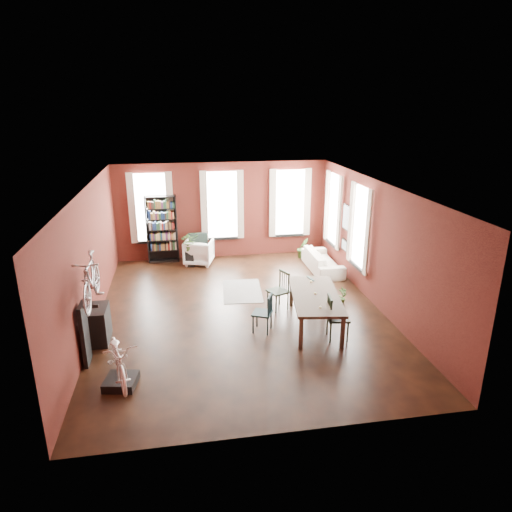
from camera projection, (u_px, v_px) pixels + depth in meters
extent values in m
plane|color=black|center=(241.00, 312.00, 11.52)|extent=(9.00, 9.00, 0.00)
cube|color=silver|center=(240.00, 186.00, 10.49)|extent=(7.00, 9.00, 0.04)
cube|color=#451511|center=(222.00, 211.00, 15.21)|extent=(7.00, 0.04, 3.20)
cube|color=#451511|center=(282.00, 345.00, 6.81)|extent=(7.00, 0.04, 3.20)
cube|color=#451511|center=(89.00, 260.00, 10.45)|extent=(0.04, 9.00, 3.20)
cube|color=#451511|center=(377.00, 245.00, 11.57)|extent=(0.04, 9.00, 3.20)
cube|color=white|center=(151.00, 207.00, 14.75)|extent=(1.00, 0.04, 2.20)
cube|color=#BCAC97|center=(151.00, 208.00, 14.69)|extent=(1.40, 0.06, 2.30)
cube|color=white|center=(222.00, 205.00, 15.12)|extent=(1.00, 0.04, 2.20)
cube|color=#BCAC97|center=(222.00, 205.00, 15.05)|extent=(1.40, 0.06, 2.30)
cube|color=white|center=(290.00, 202.00, 15.48)|extent=(1.00, 0.04, 2.20)
cube|color=#BCAC97|center=(290.00, 203.00, 15.42)|extent=(1.40, 0.06, 2.30)
cube|color=white|center=(361.00, 227.00, 12.43)|extent=(0.04, 1.00, 2.20)
cube|color=#BCAC97|center=(359.00, 227.00, 12.42)|extent=(0.06, 1.40, 2.30)
cube|color=white|center=(335.00, 209.00, 14.48)|extent=(0.04, 1.00, 2.20)
cube|color=#BCAC97|center=(333.00, 209.00, 14.47)|extent=(0.06, 1.40, 2.30)
cube|color=black|center=(347.00, 218.00, 13.46)|extent=(0.04, 0.55, 0.75)
cube|color=black|center=(345.00, 245.00, 13.73)|extent=(0.04, 0.45, 0.35)
cube|color=#453729|center=(315.00, 310.00, 10.74)|extent=(1.40, 2.47, 0.80)
cube|color=#183336|center=(262.00, 313.00, 10.45)|extent=(0.56, 0.56, 0.91)
cube|color=black|center=(278.00, 291.00, 11.56)|extent=(0.60, 0.60, 0.99)
cube|color=black|center=(338.00, 318.00, 10.10)|extent=(0.52, 0.52, 1.01)
cube|color=#1C3D3B|center=(315.00, 292.00, 11.71)|extent=(0.45, 0.45, 0.81)
cube|color=black|center=(162.00, 229.00, 14.87)|extent=(1.00, 0.32, 2.20)
imported|color=white|center=(199.00, 251.00, 14.84)|extent=(1.05, 1.01, 0.89)
imported|color=beige|center=(323.00, 258.00, 14.29)|extent=(0.61, 2.08, 0.81)
cube|color=black|center=(242.00, 291.00, 12.81)|extent=(1.20, 1.79, 0.01)
cube|color=black|center=(121.00, 382.00, 8.53)|extent=(0.67, 0.67, 0.17)
cube|color=black|center=(85.00, 334.00, 9.09)|extent=(0.16, 0.60, 1.30)
cube|color=black|center=(99.00, 324.00, 10.03)|extent=(0.40, 0.80, 0.80)
cube|color=black|center=(191.00, 258.00, 14.68)|extent=(0.34, 0.34, 0.54)
imported|color=#376227|center=(302.00, 253.00, 15.50)|extent=(0.52, 0.77, 0.31)
imported|color=#365E25|center=(342.00, 300.00, 12.03)|extent=(0.33, 0.48, 0.16)
imported|color=silver|center=(117.00, 339.00, 8.23)|extent=(0.77, 0.98, 1.65)
imported|color=#A5A8AD|center=(89.00, 264.00, 8.66)|extent=(0.47, 1.00, 1.66)
imported|color=#355A24|center=(190.00, 243.00, 14.52)|extent=(0.68, 0.73, 0.49)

